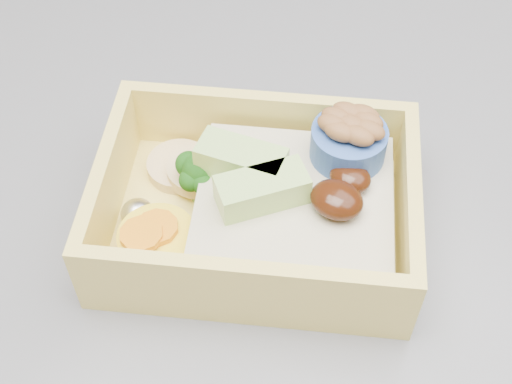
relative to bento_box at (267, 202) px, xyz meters
The scene contains 1 object.
bento_box is the anchor object (origin of this frame).
Camera 1 is at (-0.08, -0.44, 1.27)m, focal length 50.00 mm.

